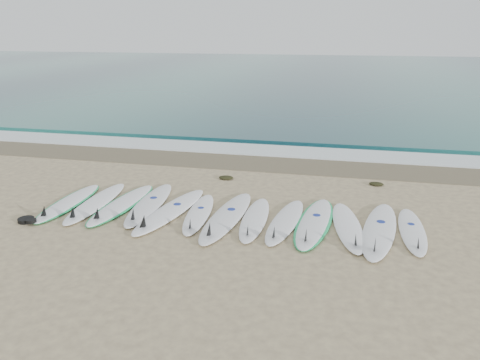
% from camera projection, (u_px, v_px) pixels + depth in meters
% --- Properties ---
extents(ground, '(120.00, 120.00, 0.00)m').
position_uv_depth(ground, '(229.00, 216.00, 9.79)').
color(ground, tan).
extents(ocean, '(120.00, 55.00, 0.03)m').
position_uv_depth(ocean, '(320.00, 73.00, 39.93)').
color(ocean, '#1A5353').
rests_on(ocean, ground).
extents(wet_sand_band, '(120.00, 1.80, 0.01)m').
position_uv_depth(wet_sand_band, '(262.00, 163.00, 13.60)').
color(wet_sand_band, brown).
rests_on(wet_sand_band, ground).
extents(foam_band, '(120.00, 1.40, 0.04)m').
position_uv_depth(foam_band, '(270.00, 151.00, 14.89)').
color(foam_band, silver).
rests_on(foam_band, ground).
extents(wave_crest, '(120.00, 1.00, 0.10)m').
position_uv_depth(wave_crest, '(277.00, 139.00, 16.27)').
color(wave_crest, '#1A5353').
rests_on(wave_crest, ground).
extents(surfboard_0, '(0.63, 2.51, 0.32)m').
position_uv_depth(surfboard_0, '(68.00, 203.00, 10.40)').
color(surfboard_0, white).
rests_on(surfboard_0, ground).
extents(surfboard_1, '(0.63, 2.68, 0.34)m').
position_uv_depth(surfboard_1, '(95.00, 203.00, 10.34)').
color(surfboard_1, white).
rests_on(surfboard_1, ground).
extents(surfboard_2, '(0.82, 2.70, 0.34)m').
position_uv_depth(surfboard_2, '(121.00, 204.00, 10.29)').
color(surfboard_2, white).
rests_on(surfboard_2, ground).
extents(surfboard_3, '(0.77, 2.77, 0.35)m').
position_uv_depth(surfboard_3, '(149.00, 204.00, 10.26)').
color(surfboard_3, white).
rests_on(surfboard_3, ground).
extents(surfboard_4, '(1.04, 2.91, 0.36)m').
position_uv_depth(surfboard_4, '(169.00, 211.00, 9.87)').
color(surfboard_4, white).
rests_on(surfboard_4, ground).
extents(surfboard_5, '(0.72, 2.35, 0.30)m').
position_uv_depth(surfboard_5, '(198.00, 214.00, 9.76)').
color(surfboard_5, white).
rests_on(surfboard_5, ground).
extents(surfboard_6, '(0.81, 2.94, 0.37)m').
position_uv_depth(surfboard_6, '(226.00, 217.00, 9.57)').
color(surfboard_6, white).
rests_on(surfboard_6, ground).
extents(surfboard_7, '(0.58, 2.41, 0.31)m').
position_uv_depth(surfboard_7, '(254.00, 219.00, 9.48)').
color(surfboard_7, white).
rests_on(surfboard_7, ground).
extents(surfboard_8, '(0.79, 2.51, 0.32)m').
position_uv_depth(surfboard_8, '(285.00, 222.00, 9.37)').
color(surfboard_8, white).
rests_on(surfboard_8, ground).
extents(surfboard_9, '(0.91, 2.78, 0.35)m').
position_uv_depth(surfboard_9, '(314.00, 223.00, 9.33)').
color(surfboard_9, white).
rests_on(surfboard_9, ground).
extents(surfboard_10, '(0.88, 2.55, 0.32)m').
position_uv_depth(surfboard_10, '(348.00, 227.00, 9.12)').
color(surfboard_10, white).
rests_on(surfboard_10, ground).
extents(surfboard_11, '(1.00, 2.94, 0.37)m').
position_uv_depth(surfboard_11, '(379.00, 230.00, 8.95)').
color(surfboard_11, white).
rests_on(surfboard_11, ground).
extents(surfboard_12, '(0.50, 2.31, 0.29)m').
position_uv_depth(surfboard_12, '(413.00, 231.00, 8.94)').
color(surfboard_12, white).
rests_on(surfboard_12, ground).
extents(seaweed_near, '(0.38, 0.30, 0.07)m').
position_uv_depth(seaweed_near, '(226.00, 178.00, 12.17)').
color(seaweed_near, black).
rests_on(seaweed_near, ground).
extents(seaweed_far, '(0.36, 0.28, 0.07)m').
position_uv_depth(seaweed_far, '(376.00, 184.00, 11.69)').
color(seaweed_far, black).
rests_on(seaweed_far, ground).
extents(leash_coil, '(0.46, 0.36, 0.11)m').
position_uv_depth(leash_coil, '(27.00, 220.00, 9.45)').
color(leash_coil, black).
rests_on(leash_coil, ground).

